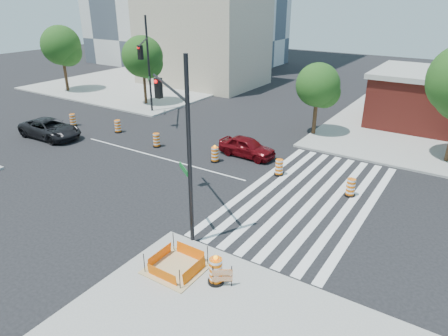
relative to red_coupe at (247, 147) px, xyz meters
The scene contains 21 objects.
ground 6.17m from the red_coupe, 145.27° to the right, with size 120.00×120.00×0.00m, color black.
sidewalk_nw 27.23m from the red_coupe, 147.81° to the left, with size 22.00×22.00×0.15m, color gray.
crosswalk_east 6.90m from the red_coupe, 30.62° to the right, with size 6.75×13.50×0.01m.
lane_centerline 6.17m from the red_coupe, 145.27° to the right, with size 14.00×0.12×0.01m, color silver.
excavation_pit 13.12m from the red_coupe, 72.43° to the right, with size 2.20×2.20×0.90m.
beige_midrise 25.52m from the red_coupe, 132.65° to the left, with size 14.00×10.00×10.00m, color tan.
red_coupe is the anchor object (origin of this frame).
dark_suv 15.70m from the red_coupe, 161.49° to the right, with size 2.44×5.30×1.47m, color black.
signal_pole_se 10.58m from the red_coupe, 79.12° to the right, with size 5.14×3.74×8.22m.
signal_pole_nw 13.51m from the red_coupe, 164.05° to the left, with size 4.06×5.23×8.56m.
pit_drum 13.62m from the red_coupe, 64.95° to the right, with size 0.64×0.64×1.25m.
barricade 13.82m from the red_coupe, 63.79° to the right, with size 0.66×0.50×0.93m.
tree_north_a 28.41m from the red_coupe, 167.36° to the left, with size 4.31×4.31×7.34m.
tree_north_b 17.48m from the red_coupe, 156.93° to the left, with size 4.00×4.00×6.80m.
tree_north_c 7.93m from the red_coupe, 72.25° to the left, with size 3.38×3.35×5.70m.
median_drum_0 16.13m from the red_coupe, behind, with size 0.60×0.60×1.02m.
median_drum_1 11.50m from the red_coupe, behind, with size 0.60×0.60×1.02m.
median_drum_2 6.83m from the red_coupe, 162.93° to the right, with size 0.60×0.60×1.02m.
median_drum_3 2.42m from the red_coupe, 122.71° to the right, with size 0.60×0.60×1.18m.
median_drum_4 3.65m from the red_coupe, 26.61° to the right, with size 0.60×0.60×1.02m.
median_drum_5 8.09m from the red_coupe, 14.35° to the right, with size 0.60×0.60×1.02m.
Camera 1 is at (17.82, -19.04, 10.39)m, focal length 32.00 mm.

